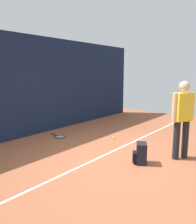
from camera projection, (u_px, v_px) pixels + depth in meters
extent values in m
plane|color=#9E5638|center=(112.00, 159.00, 4.94)|extent=(12.00, 12.00, 0.00)
cube|color=#141E38|center=(29.00, 86.00, 6.54)|extent=(10.00, 0.10, 2.94)
cube|color=white|center=(103.00, 156.00, 5.09)|extent=(9.00, 0.05, 0.00)
cylinder|color=black|center=(185.00, 139.00, 4.93)|extent=(0.14, 0.14, 0.85)
cylinder|color=black|center=(176.00, 140.00, 4.85)|extent=(0.14, 0.14, 0.85)
cube|color=yellow|center=(183.00, 107.00, 4.76)|extent=(0.46, 0.39, 0.60)
sphere|color=#D8A884|center=(184.00, 86.00, 4.69)|extent=(0.22, 0.22, 0.22)
cylinder|color=#D8A884|center=(191.00, 107.00, 4.84)|extent=(0.09, 0.09, 0.62)
cylinder|color=#D8A884|center=(175.00, 108.00, 4.69)|extent=(0.09, 0.09, 0.62)
cylinder|color=black|center=(54.00, 135.00, 6.76)|extent=(0.06, 0.30, 0.03)
torus|color=black|center=(60.00, 137.00, 6.56)|extent=(0.35, 0.35, 0.02)
cylinder|color=#B2B2B2|center=(60.00, 137.00, 6.56)|extent=(0.30, 0.30, 0.00)
cube|color=black|center=(141.00, 153.00, 4.64)|extent=(0.36, 0.33, 0.44)
cube|color=black|center=(135.00, 157.00, 4.67)|extent=(0.23, 0.18, 0.20)
sphere|color=#CCE033|center=(114.00, 138.00, 6.37)|extent=(0.07, 0.07, 0.07)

